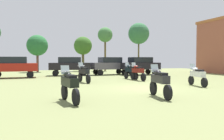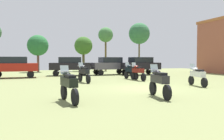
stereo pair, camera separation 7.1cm
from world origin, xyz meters
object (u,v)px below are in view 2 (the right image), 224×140
motorcycle_3 (138,72)px  car_2 (141,65)px  tree_3 (139,34)px  tree_5 (38,46)px  motorcycle_4 (197,75)px  motorcycle_5 (84,73)px  motorcycle_1 (159,81)px  tree_4 (106,35)px  motorcycle_6 (131,71)px  tree_7 (83,46)px  motorcycle_7 (69,84)px  car_1 (70,65)px  car_5 (110,65)px  car_4 (14,66)px

motorcycle_3 → car_2: size_ratio=0.52×
tree_3 → tree_5: tree_3 is taller
motorcycle_4 → motorcycle_5: bearing=154.4°
motorcycle_1 → tree_4: bearing=85.5°
motorcycle_6 → tree_5: tree_5 is taller
tree_7 → motorcycle_7: bearing=-103.1°
car_1 → car_2: same height
car_5 → motorcycle_1: bearing=164.7°
tree_4 → motorcycle_7: bearing=-110.7°
motorcycle_3 → motorcycle_7: motorcycle_7 is taller
tree_4 → tree_5: bearing=-180.0°
motorcycle_4 → tree_7: tree_7 is taller
car_2 → motorcycle_7: bearing=140.9°
motorcycle_5 → car_4: (-5.38, 6.40, 0.42)m
motorcycle_1 → car_2: car_2 is taller
motorcycle_5 → tree_3: bearing=42.4°
car_2 → tree_4: bearing=2.3°
motorcycle_6 → tree_4: tree_4 is taller
motorcycle_6 → car_2: size_ratio=0.51×
tree_4 → tree_7: bearing=173.6°
car_5 → tree_4: tree_4 is taller
motorcycle_1 → tree_4: size_ratio=0.34×
car_5 → motorcycle_3: bearing=174.4°
car_1 → car_5: size_ratio=1.01×
motorcycle_7 → tree_5: tree_5 is taller
car_4 → tree_7: bearing=-40.8°
car_1 → tree_3: tree_3 is taller
motorcycle_1 → car_5: 15.72m
car_2 → motorcycle_3: bearing=148.7°
motorcycle_6 → tree_7: tree_7 is taller
car_4 → tree_4: size_ratio=0.65×
motorcycle_7 → motorcycle_3: bearing=40.3°
motorcycle_6 → car_2: (3.32, 4.80, 0.43)m
car_5 → tree_5: tree_5 is taller
motorcycle_7 → tree_4: 26.08m
motorcycle_1 → motorcycle_4: 5.62m
motorcycle_6 → tree_4: (2.33, 14.94, 4.70)m
tree_4 → tree_7: 3.79m
tree_4 → car_5: bearing=-103.9°
motorcycle_5 → tree_4: tree_4 is taller
motorcycle_3 → motorcycle_5: bearing=176.3°
motorcycle_3 → car_1: 8.89m
motorcycle_7 → motorcycle_5: bearing=65.1°
tree_3 → motorcycle_4: bearing=-105.2°
motorcycle_5 → motorcycle_4: bearing=-45.1°
car_2 → tree_7: bearing=19.3°
motorcycle_3 → tree_3: 17.65m
motorcycle_3 → tree_3: bearing=57.4°
motorcycle_7 → tree_5: size_ratio=0.42×
car_2 → car_5: same height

